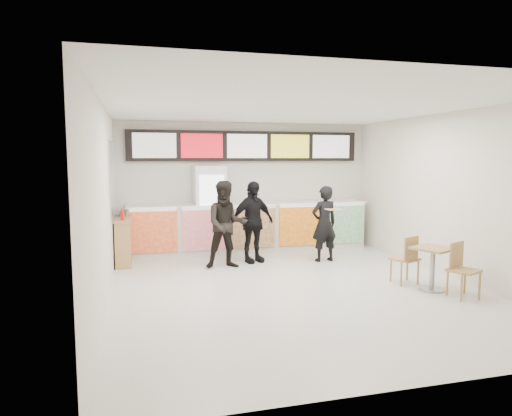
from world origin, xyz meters
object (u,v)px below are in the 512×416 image
object	(u,v)px
customer_left	(226,225)
service_counter	(250,227)
cafe_table	(433,260)
customer_mid	(252,222)
customer_main	(324,224)
condiment_ledge	(123,242)
drinks_fridge	(210,210)

from	to	relation	value
customer_left	service_counter	bearing A→B (deg)	61.42
service_counter	cafe_table	bearing A→B (deg)	-60.55
customer_left	customer_mid	distance (m)	0.71
customer_main	customer_left	bearing A→B (deg)	-6.20
customer_main	condiment_ledge	distance (m)	4.16
drinks_fridge	cafe_table	size ratio (longest dim) A/B	1.34
drinks_fridge	condiment_ledge	bearing A→B (deg)	-159.37
customer_main	customer_left	distance (m)	2.10
drinks_fridge	cafe_table	bearing A→B (deg)	-51.13
customer_left	cafe_table	bearing A→B (deg)	-37.02
service_counter	customer_main	bearing A→B (deg)	-47.42
service_counter	customer_main	world-z (taller)	customer_main
customer_mid	cafe_table	bearing A→B (deg)	-66.42
customer_mid	drinks_fridge	bearing A→B (deg)	105.65
customer_mid	condiment_ledge	distance (m)	2.66
service_counter	drinks_fridge	distance (m)	1.03
service_counter	drinks_fridge	xyz separation A→B (m)	(-0.93, 0.02, 0.43)
customer_main	cafe_table	distance (m)	2.61
service_counter	customer_mid	distance (m)	1.14
service_counter	customer_left	world-z (taller)	customer_left
service_counter	condiment_ledge	world-z (taller)	service_counter
customer_mid	condiment_ledge	bearing A→B (deg)	153.99
drinks_fridge	service_counter	bearing A→B (deg)	-0.99
customer_left	condiment_ledge	xyz separation A→B (m)	(-1.99, 0.74, -0.38)
service_counter	condiment_ledge	size ratio (longest dim) A/B	4.91
drinks_fridge	customer_main	world-z (taller)	drinks_fridge
customer_main	customer_left	size ratio (longest dim) A/B	0.92
customer_mid	condiment_ledge	xyz separation A→B (m)	(-2.60, 0.39, -0.36)
customer_left	cafe_table	xyz separation A→B (m)	(2.99, -2.38, -0.37)
cafe_table	customer_main	bearing A→B (deg)	86.52
customer_main	cafe_table	world-z (taller)	customer_main
service_counter	condiment_ledge	xyz separation A→B (m)	(-2.82, -0.69, -0.09)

